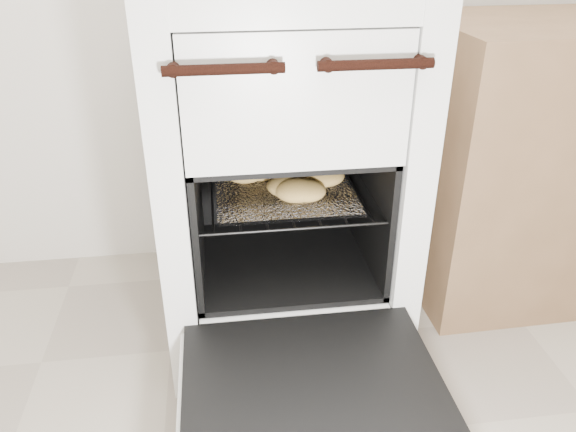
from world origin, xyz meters
The scene contains 6 objects.
stove centered at (-0.02, 1.17, 0.45)m, with size 0.59×0.66×0.91m.
oven_door centered at (-0.02, 0.67, 0.20)m, with size 0.54×0.42×0.04m.
oven_rack centered at (-0.02, 1.10, 0.43)m, with size 0.43×0.42×0.01m.
foil_sheet centered at (-0.02, 1.08, 0.43)m, with size 0.34×0.30×0.01m, color white.
baked_rolls centered at (0.00, 1.09, 0.46)m, with size 0.32×0.26×0.05m.
counter centered at (0.80, 1.27, 0.40)m, with size 0.80×0.53×0.80m, color brown.
Camera 1 is at (-0.18, -0.16, 1.03)m, focal length 35.00 mm.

